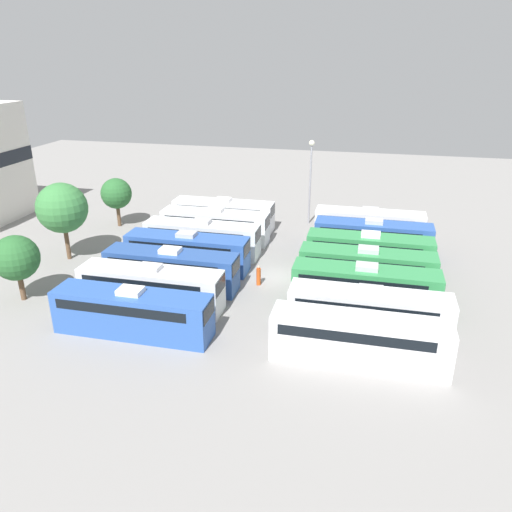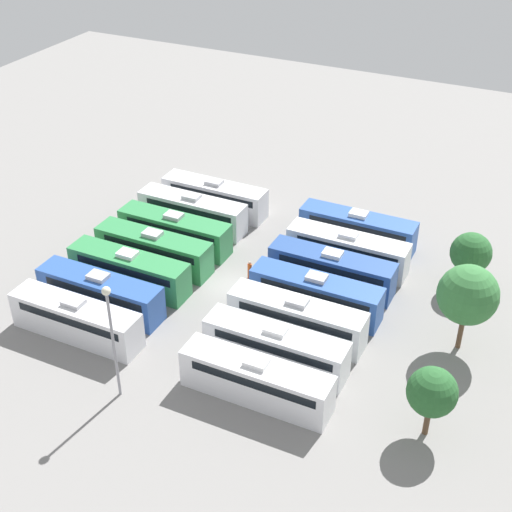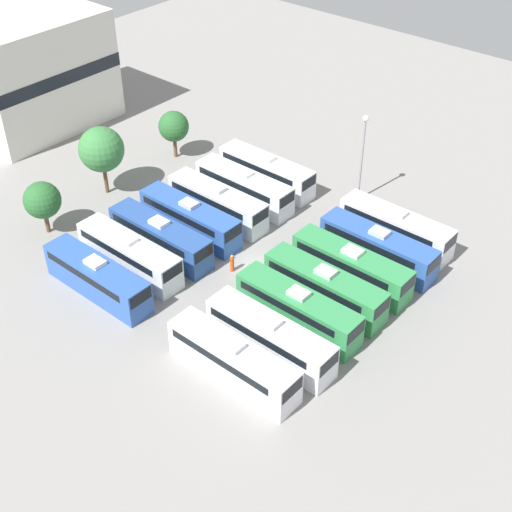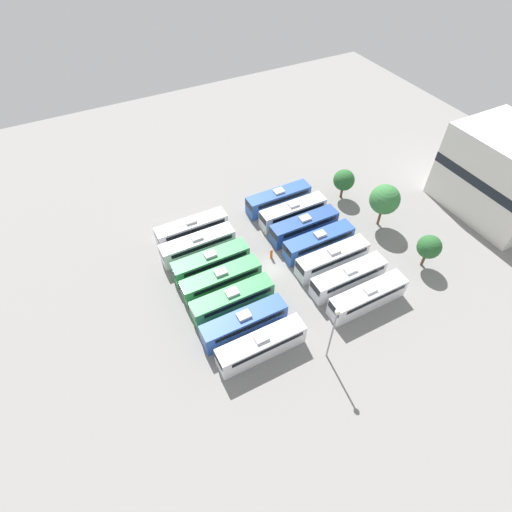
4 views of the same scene
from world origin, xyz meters
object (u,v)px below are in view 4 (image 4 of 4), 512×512
(light_pole, at_px, (334,327))
(tree_1, at_px, (385,199))
(bus_5, at_px, (244,323))
(depot_building, at_px, (504,175))
(bus_7, at_px, (279,199))
(bus_1, at_px, (198,245))
(bus_0, at_px, (192,229))
(bus_6, at_px, (262,345))
(bus_4, at_px, (233,300))
(bus_9, at_px, (304,226))
(bus_10, at_px, (319,242))
(bus_2, at_px, (211,262))
(bus_3, at_px, (222,280))
(tree_0, at_px, (344,180))
(worker_person, at_px, (271,254))
(bus_11, at_px, (332,258))
(bus_13, at_px, (368,296))
(bus_8, at_px, (293,212))
(tree_2, at_px, (429,247))
(bus_12, at_px, (348,277))

(light_pole, height_order, tree_1, light_pole)
(bus_5, distance_m, depot_building, 45.70)
(bus_7, bearing_deg, bus_1, -76.40)
(bus_0, distance_m, tree_1, 28.80)
(bus_6, relative_size, light_pole, 1.18)
(bus_4, relative_size, bus_6, 1.00)
(bus_9, xyz_separation_m, depot_building, (8.55, 29.86, 4.71))
(bus_5, distance_m, bus_10, 17.24)
(depot_building, bearing_deg, bus_5, -86.73)
(bus_10, bearing_deg, bus_2, -103.09)
(bus_3, xyz_separation_m, tree_0, (-8.43, 25.50, 1.78))
(bus_0, bearing_deg, bus_4, -0.90)
(bus_4, height_order, worker_person, bus_4)
(bus_9, xyz_separation_m, worker_person, (2.02, -6.71, -0.87))
(bus_11, height_order, bus_13, same)
(bus_8, relative_size, bus_13, 1.00)
(bus_0, bearing_deg, bus_2, -0.83)
(tree_2, bearing_deg, bus_12, -99.44)
(tree_0, relative_size, tree_2, 0.98)
(tree_1, bearing_deg, bus_1, -104.59)
(bus_3, distance_m, bus_13, 18.93)
(bus_11, bearing_deg, bus_4, -89.88)
(bus_1, distance_m, bus_8, 15.72)
(bus_6, distance_m, bus_9, 21.13)
(bus_3, distance_m, depot_building, 45.56)
(bus_4, xyz_separation_m, bus_13, (7.47, 15.43, 0.00))
(light_pole, bearing_deg, bus_13, 113.71)
(tree_0, bearing_deg, bus_5, -58.54)
(bus_2, bearing_deg, depot_building, 79.56)
(bus_4, relative_size, bus_5, 1.00)
(bus_6, height_order, depot_building, depot_building)
(bus_8, relative_size, tree_1, 1.51)
(bus_2, xyz_separation_m, depot_building, (8.30, 45.04, 4.71))
(depot_building, bearing_deg, bus_0, -109.31)
(tree_1, bearing_deg, bus_5, -74.08)
(bus_3, distance_m, worker_person, 8.70)
(bus_10, distance_m, tree_1, 11.86)
(bus_7, xyz_separation_m, bus_11, (14.69, 0.17, 0.00))
(bus_4, height_order, tree_2, tree_2)
(bus_9, height_order, bus_11, same)
(bus_1, bearing_deg, depot_building, 75.01)
(bus_9, relative_size, bus_13, 1.00)
(bus_7, xyz_separation_m, bus_8, (3.83, 0.39, 0.00))
(bus_7, height_order, tree_1, tree_1)
(bus_6, bearing_deg, light_pole, 59.02)
(bus_13, bearing_deg, bus_10, -179.78)
(bus_13, bearing_deg, bus_3, -125.95)
(bus_8, distance_m, bus_9, 3.48)
(bus_12, relative_size, tree_1, 1.51)
(bus_7, bearing_deg, bus_0, -89.52)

